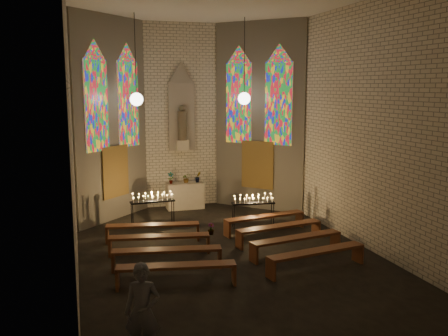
{
  "coord_description": "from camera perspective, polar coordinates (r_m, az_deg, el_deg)",
  "views": [
    {
      "loc": [
        -3.92,
        -12.82,
        4.63
      ],
      "look_at": [
        0.25,
        1.09,
        2.25
      ],
      "focal_mm": 40.0,
      "sensor_mm": 36.0,
      "label": 1
    }
  ],
  "objects": [
    {
      "name": "pew_left_1",
      "position": [
        14.13,
        -7.39,
        -8.03
      ],
      "size": [
        2.8,
        0.85,
        0.53
      ],
      "rotation": [
        0.0,
        0.0,
        -0.17
      ],
      "color": "brown",
      "rests_on": "ground"
    },
    {
      "name": "pew_left_0",
      "position": [
        15.27,
        -8.13,
        -6.72
      ],
      "size": [
        2.8,
        0.85,
        0.53
      ],
      "rotation": [
        0.0,
        0.0,
        -0.17
      ],
      "color": "brown",
      "rests_on": "ground"
    },
    {
      "name": "pew_left_2",
      "position": [
        13.0,
        -6.52,
        -9.56
      ],
      "size": [
        2.8,
        0.85,
        0.53
      ],
      "rotation": [
        0.0,
        0.0,
        -0.17
      ],
      "color": "brown",
      "rests_on": "ground"
    },
    {
      "name": "pew_right_1",
      "position": [
        15.1,
        6.35,
        -6.87
      ],
      "size": [
        2.8,
        0.85,
        0.53
      ],
      "rotation": [
        0.0,
        0.0,
        0.17
      ],
      "color": "brown",
      "rests_on": "ground"
    },
    {
      "name": "aisle_flower_pot",
      "position": [
        15.86,
        -1.51,
        -6.97
      ],
      "size": [
        0.21,
        0.21,
        0.36
      ],
      "primitive_type": "imported",
      "rotation": [
        0.0,
        0.0,
        0.06
      ],
      "color": "#4C723F",
      "rests_on": "ground"
    },
    {
      "name": "pew_right_0",
      "position": [
        16.17,
        4.68,
        -5.75
      ],
      "size": [
        2.8,
        0.85,
        0.53
      ],
      "rotation": [
        0.0,
        0.0,
        0.17
      ],
      "color": "brown",
      "rests_on": "ground"
    },
    {
      "name": "pew_right_3",
      "position": [
        13.03,
        10.52,
        -9.62
      ],
      "size": [
        2.8,
        0.85,
        0.53
      ],
      "rotation": [
        0.0,
        0.0,
        0.17
      ],
      "color": "brown",
      "rests_on": "ground"
    },
    {
      "name": "room",
      "position": [
        16.68,
        -3.09,
        6.17
      ],
      "size": [
        8.22,
        12.43,
        7.0
      ],
      "color": "beige",
      "rests_on": "ground"
    },
    {
      "name": "pew_right_2",
      "position": [
        14.05,
        8.27,
        -8.15
      ],
      "size": [
        2.8,
        0.85,
        0.53
      ],
      "rotation": [
        0.0,
        0.0,
        0.17
      ],
      "color": "brown",
      "rests_on": "ground"
    },
    {
      "name": "floor",
      "position": [
        14.18,
        0.3,
        -9.73
      ],
      "size": [
        12.0,
        12.0,
        0.0
      ],
      "primitive_type": "plane",
      "color": "black",
      "rests_on": "ground"
    },
    {
      "name": "visitor",
      "position": [
        8.92,
        -9.29,
        -15.9
      ],
      "size": [
        0.71,
        0.58,
        1.69
      ],
      "primitive_type": "imported",
      "rotation": [
        0.0,
        0.0,
        -0.32
      ],
      "color": "#50515A",
      "rests_on": "ground"
    },
    {
      "name": "votive_stand_right",
      "position": [
        16.53,
        3.36,
        -3.75
      ],
      "size": [
        1.45,
        0.51,
        1.04
      ],
      "rotation": [
        0.0,
        0.0,
        -0.13
      ],
      "color": "black",
      "rests_on": "ground"
    },
    {
      "name": "altar",
      "position": [
        19.13,
        -4.47,
        -3.17
      ],
      "size": [
        1.4,
        0.6,
        1.0
      ],
      "primitive_type": "cube",
      "color": "beige",
      "rests_on": "ground"
    },
    {
      "name": "flower_vase_left",
      "position": [
        18.86,
        -6.12,
        -1.14
      ],
      "size": [
        0.26,
        0.19,
        0.45
      ],
      "primitive_type": "imported",
      "rotation": [
        0.0,
        0.0,
        -0.14
      ],
      "color": "#4C723F",
      "rests_on": "altar"
    },
    {
      "name": "votive_stand_left",
      "position": [
        16.77,
        -8.18,
        -3.53
      ],
      "size": [
        1.49,
        0.44,
        1.08
      ],
      "rotation": [
        0.0,
        0.0,
        0.06
      ],
      "color": "black",
      "rests_on": "ground"
    },
    {
      "name": "flower_vase_center",
      "position": [
        19.03,
        -4.34,
        -1.16
      ],
      "size": [
        0.38,
        0.35,
        0.36
      ],
      "primitive_type": "imported",
      "rotation": [
        0.0,
        0.0,
        0.25
      ],
      "color": "#4C723F",
      "rests_on": "altar"
    },
    {
      "name": "flower_vase_right",
      "position": [
        19.07,
        -3.0,
        -1.03
      ],
      "size": [
        0.26,
        0.23,
        0.42
      ],
      "primitive_type": "imported",
      "rotation": [
        0.0,
        0.0,
        0.2
      ],
      "color": "#4C723F",
      "rests_on": "altar"
    },
    {
      "name": "pew_left_3",
      "position": [
        11.89,
        -5.47,
        -11.38
      ],
      "size": [
        2.8,
        0.85,
        0.53
      ],
      "rotation": [
        0.0,
        0.0,
        -0.17
      ],
      "color": "brown",
      "rests_on": "ground"
    }
  ]
}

